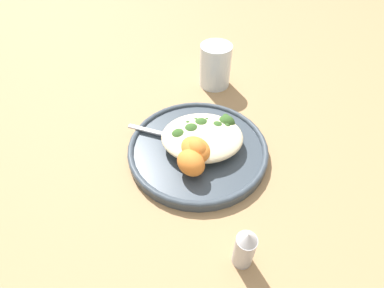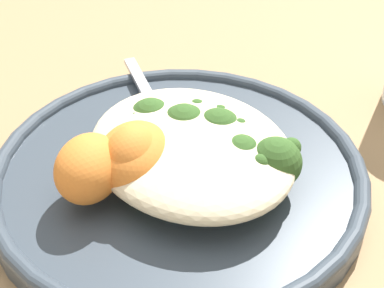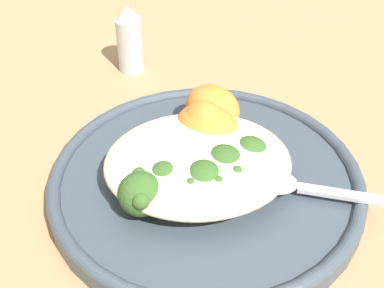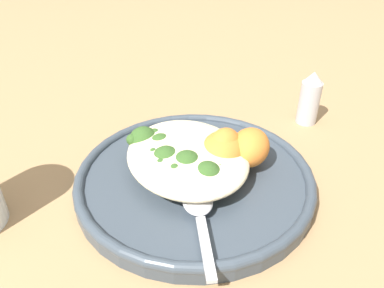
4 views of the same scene
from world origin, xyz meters
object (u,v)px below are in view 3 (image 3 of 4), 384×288
(broccoli_stalk_2, at_px, (170,171))
(salt_shaker, at_px, (130,39))
(broccoli_stalk_4, at_px, (199,162))
(spoon, at_px, (284,184))
(broccoli_stalk_1, at_px, (153,181))
(sweet_potato_chunk_0, at_px, (205,125))
(broccoli_stalk_5, at_px, (219,166))
(plate, at_px, (206,181))
(broccoli_stalk_0, at_px, (150,165))
(sweet_potato_chunk_1, at_px, (212,108))
(sweet_potato_chunk_2, at_px, (208,129))
(broccoli_stalk_3, at_px, (201,176))
(broccoli_stalk_6, at_px, (235,153))
(quinoa_mound, at_px, (198,162))

(broccoli_stalk_2, bearing_deg, salt_shaker, -151.79)
(broccoli_stalk_4, relative_size, spoon, 0.70)
(broccoli_stalk_4, bearing_deg, spoon, 53.47)
(broccoli_stalk_1, bearing_deg, sweet_potato_chunk_0, 169.73)
(broccoli_stalk_4, distance_m, salt_shaker, 0.22)
(broccoli_stalk_5, distance_m, sweet_potato_chunk_0, 0.05)
(plate, distance_m, broccoli_stalk_1, 0.06)
(sweet_potato_chunk_0, bearing_deg, spoon, -46.47)
(broccoli_stalk_4, bearing_deg, broccoli_stalk_1, -76.04)
(broccoli_stalk_2, distance_m, sweet_potato_chunk_0, 0.06)
(broccoli_stalk_0, relative_size, sweet_potato_chunk_1, 1.58)
(sweet_potato_chunk_2, relative_size, spoon, 0.55)
(broccoli_stalk_4, distance_m, sweet_potato_chunk_1, 0.07)
(broccoli_stalk_1, relative_size, sweet_potato_chunk_0, 2.47)
(plate, bearing_deg, broccoli_stalk_3, -107.67)
(broccoli_stalk_2, bearing_deg, broccoli_stalk_3, 83.07)
(plate, height_order, broccoli_stalk_6, broccoli_stalk_6)
(sweet_potato_chunk_2, height_order, salt_shaker, salt_shaker)
(broccoli_stalk_0, bearing_deg, broccoli_stalk_5, 122.83)
(broccoli_stalk_4, distance_m, spoon, 0.07)
(sweet_potato_chunk_0, height_order, spoon, sweet_potato_chunk_0)
(broccoli_stalk_2, height_order, sweet_potato_chunk_1, sweet_potato_chunk_1)
(plate, relative_size, sweet_potato_chunk_0, 5.90)
(broccoli_stalk_2, bearing_deg, broccoli_stalk_5, 107.71)
(salt_shaker, bearing_deg, plate, -74.24)
(sweet_potato_chunk_0, height_order, sweet_potato_chunk_2, sweet_potato_chunk_0)
(plate, bearing_deg, sweet_potato_chunk_1, 77.85)
(sweet_potato_chunk_1, bearing_deg, broccoli_stalk_6, -78.88)
(broccoli_stalk_0, bearing_deg, plate, 135.92)
(broccoli_stalk_5, distance_m, sweet_potato_chunk_2, 0.05)
(quinoa_mound, relative_size, broccoli_stalk_3, 1.61)
(broccoli_stalk_2, relative_size, spoon, 0.90)
(broccoli_stalk_6, height_order, sweet_potato_chunk_2, sweet_potato_chunk_2)
(spoon, bearing_deg, sweet_potato_chunk_0, 152.88)
(broccoli_stalk_1, relative_size, sweet_potato_chunk_2, 1.80)
(spoon, bearing_deg, broccoli_stalk_6, 159.92)
(broccoli_stalk_1, relative_size, broccoli_stalk_6, 1.44)
(broccoli_stalk_4, xyz_separation_m, broccoli_stalk_5, (0.01, -0.01, 0.01))
(sweet_potato_chunk_0, xyz_separation_m, sweet_potato_chunk_2, (0.00, -0.00, -0.00))
(broccoli_stalk_5, relative_size, spoon, 0.80)
(broccoli_stalk_2, xyz_separation_m, broccoli_stalk_5, (0.04, -0.00, 0.00))
(broccoli_stalk_1, distance_m, sweet_potato_chunk_2, 0.08)
(broccoli_stalk_2, bearing_deg, spoon, 101.74)
(broccoli_stalk_3, bearing_deg, sweet_potato_chunk_1, 158.35)
(sweet_potato_chunk_2, height_order, spoon, sweet_potato_chunk_2)
(broccoli_stalk_3, height_order, broccoli_stalk_6, broccoli_stalk_3)
(salt_shaker, bearing_deg, broccoli_stalk_2, -82.55)
(sweet_potato_chunk_0, relative_size, sweet_potato_chunk_1, 0.84)
(broccoli_stalk_0, height_order, broccoli_stalk_6, broccoli_stalk_6)
(broccoli_stalk_1, relative_size, broccoli_stalk_3, 1.18)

